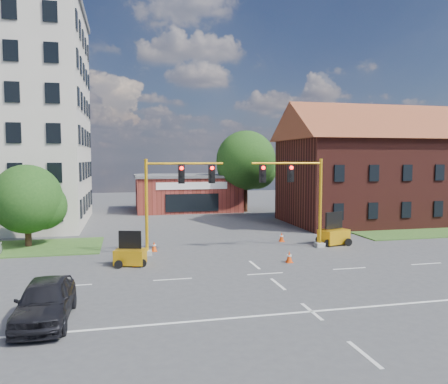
% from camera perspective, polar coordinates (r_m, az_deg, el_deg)
% --- Properties ---
extents(ground, '(120.00, 120.00, 0.00)m').
position_cam_1_polar(ground, '(24.09, 5.41, -10.58)').
color(ground, '#444446').
rests_on(ground, ground).
extents(grass_verge_ne, '(14.00, 4.00, 0.08)m').
position_cam_1_polar(grass_verge_ne, '(40.58, 26.08, -4.82)').
color(grass_verge_ne, '#2E521E').
rests_on(grass_verge_ne, ground).
extents(lane_markings, '(60.00, 36.00, 0.01)m').
position_cam_1_polar(lane_markings, '(21.37, 7.99, -12.54)').
color(lane_markings, white).
rests_on(lane_markings, ground).
extents(brick_shop, '(12.40, 8.40, 4.30)m').
position_cam_1_polar(brick_shop, '(52.74, -4.84, -0.05)').
color(brick_shop, maroon).
rests_on(brick_shop, ground).
extents(townhouse_row, '(21.00, 11.00, 11.50)m').
position_cam_1_polar(townhouse_row, '(45.75, 20.81, 3.74)').
color(townhouse_row, '#4D1D17').
rests_on(townhouse_row, ground).
extents(tree_large, '(7.27, 6.93, 9.48)m').
position_cam_1_polar(tree_large, '(51.18, 3.24, 3.86)').
color(tree_large, '#311C12').
rests_on(tree_large, ground).
extents(tree_nw_front, '(5.06, 4.82, 5.81)m').
position_cam_1_polar(tree_nw_front, '(33.42, -23.89, -1.08)').
color(tree_nw_front, '#311C12').
rests_on(tree_nw_front, ground).
extents(signal_mast_west, '(5.30, 0.60, 6.20)m').
position_cam_1_polar(signal_mast_west, '(28.34, -6.79, -0.29)').
color(signal_mast_west, gray).
rests_on(signal_mast_west, ground).
extents(signal_mast_east, '(5.30, 0.60, 6.20)m').
position_cam_1_polar(signal_mast_east, '(30.51, 9.70, 0.01)').
color(signal_mast_east, gray).
rests_on(signal_mast_east, ground).
extents(trailer_west, '(1.97, 1.60, 1.94)m').
position_cam_1_polar(trailer_west, '(26.21, -12.15, -8.06)').
color(trailer_west, '#FFB315').
rests_on(trailer_west, ground).
extents(trailer_east, '(2.30, 1.86, 2.27)m').
position_cam_1_polar(trailer_east, '(32.64, 14.13, -5.46)').
color(trailer_east, '#FFB315').
rests_on(trailer_east, ground).
extents(cone_a, '(0.40, 0.40, 0.70)m').
position_cam_1_polar(cone_a, '(26.04, -11.46, -8.74)').
color(cone_a, '#F1460C').
rests_on(cone_a, ground).
extents(cone_b, '(0.40, 0.40, 0.70)m').
position_cam_1_polar(cone_b, '(29.83, -9.13, -7.03)').
color(cone_b, '#F1460C').
rests_on(cone_b, ground).
extents(cone_c, '(0.40, 0.40, 0.70)m').
position_cam_1_polar(cone_c, '(26.69, 8.52, -8.38)').
color(cone_c, '#F1460C').
rests_on(cone_c, ground).
extents(cone_d, '(0.40, 0.40, 0.70)m').
position_cam_1_polar(cone_d, '(33.19, 7.54, -5.85)').
color(cone_d, '#F1460C').
rests_on(cone_d, ground).
extents(pickup_white, '(5.39, 3.94, 1.36)m').
position_cam_1_polar(pickup_white, '(41.81, 13.70, -3.35)').
color(pickup_white, silver).
rests_on(pickup_white, ground).
extents(sedan_dark, '(1.98, 4.84, 1.64)m').
position_cam_1_polar(sedan_dark, '(18.40, -22.31, -12.98)').
color(sedan_dark, black).
rests_on(sedan_dark, ground).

